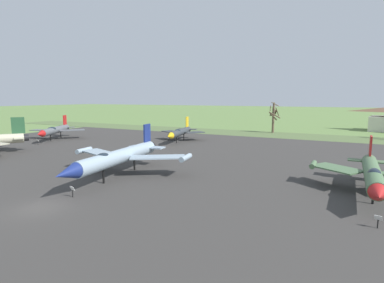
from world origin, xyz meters
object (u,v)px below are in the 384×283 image
(info_placard_front_right, at_px, (38,142))
(jet_fighter_rear_left, at_px, (373,173))
(jet_fighter_rear_center, at_px, (118,157))
(jet_fighter_front_right, at_px, (55,130))
(info_placard_rear_center, at_px, (72,191))
(jet_fighter_front_left, at_px, (180,132))
(info_placard_rear_left, at_px, (378,221))

(info_placard_front_right, height_order, jet_fighter_rear_left, jet_fighter_rear_left)
(jet_fighter_rear_center, xyz_separation_m, jet_fighter_rear_left, (24.21, 5.43, -0.25))
(jet_fighter_front_right, relative_size, info_placard_rear_center, 13.02)
(jet_fighter_front_left, distance_m, jet_fighter_rear_left, 38.40)
(jet_fighter_front_left, bearing_deg, jet_fighter_rear_center, -74.46)
(jet_fighter_front_left, xyz_separation_m, info_placard_rear_left, (31.69, -29.49, -1.32))
(jet_fighter_front_right, relative_size, jet_fighter_rear_center, 0.80)
(jet_fighter_rear_center, bearing_deg, jet_fighter_front_left, 105.54)
(jet_fighter_rear_center, relative_size, info_placard_rear_center, 16.28)
(info_placard_rear_center, distance_m, info_placard_rear_left, 23.63)
(jet_fighter_rear_left, bearing_deg, jet_fighter_rear_center, -167.36)
(jet_fighter_front_left, height_order, info_placard_rear_left, jet_fighter_front_left)
(info_placard_front_right, xyz_separation_m, jet_fighter_rear_center, (28.68, -11.21, 1.67))
(info_placard_rear_center, bearing_deg, info_placard_front_right, 148.29)
(jet_fighter_front_right, height_order, info_placard_front_right, jet_fighter_front_right)
(jet_fighter_front_right, distance_m, info_placard_rear_center, 41.11)
(info_placard_front_right, bearing_deg, jet_fighter_front_left, 36.82)
(jet_fighter_rear_center, bearing_deg, jet_fighter_rear_left, 12.64)
(jet_fighter_front_right, height_order, jet_fighter_rear_left, jet_fighter_front_right)
(jet_fighter_front_left, relative_size, jet_fighter_rear_left, 0.96)
(jet_fighter_rear_center, distance_m, info_placard_rear_left, 24.35)
(jet_fighter_rear_left, height_order, info_placard_rear_left, jet_fighter_rear_left)
(jet_fighter_front_left, height_order, jet_fighter_front_right, jet_fighter_front_right)
(jet_fighter_front_right, xyz_separation_m, jet_fighter_rear_left, (56.08, -12.09, 0.03))
(jet_fighter_front_right, bearing_deg, info_placard_rear_center, -36.86)
(jet_fighter_rear_center, distance_m, jet_fighter_rear_left, 24.81)
(jet_fighter_front_right, height_order, info_placard_rear_center, jet_fighter_front_right)
(info_placard_front_right, height_order, jet_fighter_rear_center, jet_fighter_rear_center)
(jet_fighter_rear_center, bearing_deg, info_placard_rear_center, -81.96)
(info_placard_rear_center, xyz_separation_m, jet_fighter_rear_left, (23.20, 12.56, 1.41))
(jet_fighter_rear_center, bearing_deg, jet_fighter_front_right, 151.19)
(jet_fighter_rear_left, relative_size, info_placard_rear_left, 14.84)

